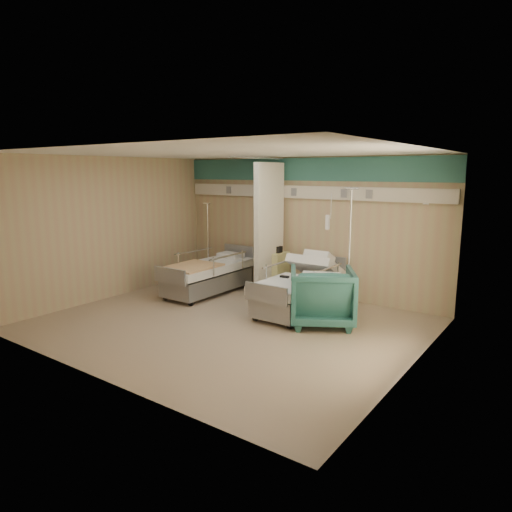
# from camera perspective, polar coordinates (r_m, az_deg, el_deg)

# --- Properties ---
(ground) EXTENTS (6.00, 5.00, 0.00)m
(ground) POSITION_cam_1_polar(r_m,az_deg,el_deg) (7.70, -3.48, -8.51)
(ground) COLOR gray
(ground) RESTS_ON ground
(room_walls) EXTENTS (6.04, 5.04, 2.82)m
(room_walls) POSITION_cam_1_polar(r_m,az_deg,el_deg) (7.52, -2.59, 5.58)
(room_walls) COLOR tan
(room_walls) RESTS_ON ground
(bed_right) EXTENTS (1.00, 2.16, 0.63)m
(bed_right) POSITION_cam_1_polar(r_m,az_deg,el_deg) (8.31, 5.42, -4.84)
(bed_right) COLOR white
(bed_right) RESTS_ON ground
(bed_left) EXTENTS (1.00, 2.16, 0.63)m
(bed_left) POSITION_cam_1_polar(r_m,az_deg,el_deg) (9.56, -6.05, -2.80)
(bed_left) COLOR white
(bed_left) RESTS_ON ground
(bedside_cabinet) EXTENTS (0.50, 0.48, 0.85)m
(bedside_cabinet) POSITION_cam_1_polar(r_m,az_deg,el_deg) (9.61, 2.21, -2.01)
(bedside_cabinet) COLOR #D2D083
(bedside_cabinet) RESTS_ON ground
(visitor_armchair) EXTENTS (1.42, 1.43, 0.96)m
(visitor_armchair) POSITION_cam_1_polar(r_m,az_deg,el_deg) (7.64, 8.23, -5.00)
(visitor_armchair) COLOR #21534D
(visitor_armchair) RESTS_ON ground
(waffle_blanket) EXTENTS (0.79, 0.75, 0.07)m
(waffle_blanket) POSITION_cam_1_polar(r_m,az_deg,el_deg) (7.48, 8.12, -1.28)
(waffle_blanket) COLOR silver
(waffle_blanket) RESTS_ON visitor_armchair
(iv_stand_right) EXTENTS (0.40, 0.40, 2.23)m
(iv_stand_right) POSITION_cam_1_polar(r_m,az_deg,el_deg) (8.68, 11.46, -3.37)
(iv_stand_right) COLOR silver
(iv_stand_right) RESTS_ON ground
(iv_stand_left) EXTENTS (0.32, 0.32, 1.81)m
(iv_stand_left) POSITION_cam_1_polar(r_m,az_deg,el_deg) (10.71, -5.96, -1.05)
(iv_stand_left) COLOR silver
(iv_stand_left) RESTS_ON ground
(call_remote) EXTENTS (0.17, 0.09, 0.04)m
(call_remote) POSITION_cam_1_polar(r_m,az_deg,el_deg) (8.22, 3.59, -2.59)
(call_remote) COLOR black
(call_remote) RESTS_ON bed_right
(tan_blanket) EXTENTS (0.86, 1.07, 0.04)m
(tan_blanket) POSITION_cam_1_polar(r_m,az_deg,el_deg) (9.16, -7.99, -1.30)
(tan_blanket) COLOR tan
(tan_blanket) RESTS_ON bed_left
(toiletry_bag) EXTENTS (0.25, 0.17, 0.13)m
(toiletry_bag) POSITION_cam_1_polar(r_m,az_deg,el_deg) (9.49, 2.49, 0.85)
(toiletry_bag) COLOR black
(toiletry_bag) RESTS_ON bedside_cabinet
(white_cup) EXTENTS (0.10, 0.10, 0.13)m
(white_cup) POSITION_cam_1_polar(r_m,az_deg,el_deg) (9.60, 1.80, 0.96)
(white_cup) COLOR white
(white_cup) RESTS_ON bedside_cabinet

